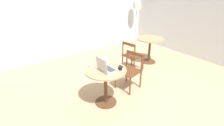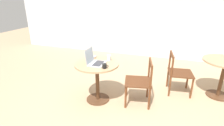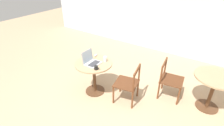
% 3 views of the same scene
% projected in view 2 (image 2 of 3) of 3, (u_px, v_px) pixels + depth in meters
% --- Properties ---
extents(ground_plane, '(16.00, 16.00, 0.00)m').
position_uv_depth(ground_plane, '(119.00, 114.00, 2.96)').
color(ground_plane, tan).
extents(wall_back, '(9.40, 0.06, 2.70)m').
position_uv_depth(wall_back, '(149.00, 14.00, 5.33)').
color(wall_back, silver).
rests_on(wall_back, ground_plane).
extents(cafe_table_near, '(0.80, 0.80, 0.75)m').
position_uv_depth(cafe_table_near, '(97.00, 72.00, 3.17)').
color(cafe_table_near, '#51331E').
rests_on(cafe_table_near, ground_plane).
extents(cafe_table_mid, '(0.80, 0.80, 0.75)m').
position_uv_depth(cafe_table_mid, '(224.00, 69.00, 3.29)').
color(cafe_table_mid, '#51331E').
rests_on(cafe_table_mid, ground_plane).
extents(chair_near_right, '(0.54, 0.54, 0.83)m').
position_uv_depth(chair_near_right, '(140.00, 82.00, 3.14)').
color(chair_near_right, brown).
rests_on(chair_near_right, ground_plane).
extents(chair_mid_left, '(0.51, 0.51, 0.83)m').
position_uv_depth(chair_mid_left, '(178.00, 73.00, 3.49)').
color(chair_mid_left, brown).
rests_on(chair_mid_left, ground_plane).
extents(laptop, '(0.30, 0.33, 0.28)m').
position_uv_depth(laptop, '(95.00, 61.00, 3.05)').
color(laptop, '#B7B7BC').
rests_on(laptop, cafe_table_near).
extents(mouse, '(0.06, 0.10, 0.03)m').
position_uv_depth(mouse, '(95.00, 56.00, 3.40)').
color(mouse, '#B7B7BC').
rests_on(mouse, cafe_table_near).
extents(mug, '(0.11, 0.07, 0.08)m').
position_uv_depth(mug, '(105.00, 66.00, 2.87)').
color(mug, black).
rests_on(mug, cafe_table_near).
extents(drinking_glass, '(0.07, 0.07, 0.11)m').
position_uv_depth(drinking_glass, '(109.00, 58.00, 3.21)').
color(drinking_glass, silver).
rests_on(drinking_glass, cafe_table_near).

